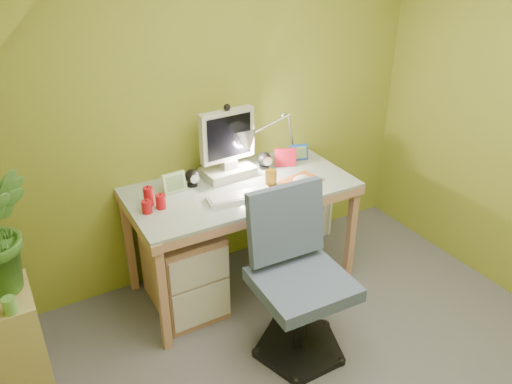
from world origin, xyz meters
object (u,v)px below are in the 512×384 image
side_ledge (19,345)px  desk (242,237)px  radiator (307,216)px  task_chair (303,281)px  monitor (227,138)px  desk_lamp (285,126)px

side_ledge → desk: bearing=9.7°
side_ledge → radiator: (2.21, 0.52, -0.13)m
side_ledge → task_chair: size_ratio=0.63×
desk → side_ledge: 1.49m
desk → monitor: 0.69m
monitor → desk_lamp: 0.45m
radiator → monitor: bearing=-177.2°
monitor → radiator: bearing=3.9°
monitor → desk_lamp: bearing=-3.0°
desk_lamp → radiator: desk_lamp is taller
monitor → radiator: monitor is taller
desk → desk_lamp: bearing=22.5°
task_chair → desk_lamp: bearing=65.8°
desk_lamp → desk: bearing=-167.0°
desk → task_chair: (-0.01, -0.75, 0.13)m
radiator → task_chair: bearing=-130.6°
desk → monitor: monitor is taller
side_ledge → monitor: bearing=16.4°
task_chair → radiator: task_chair is taller
monitor → side_ledge: (-1.47, -0.43, -0.73)m
monitor → task_chair: (-0.01, -0.93, -0.53)m
desk → task_chair: size_ratio=1.40×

